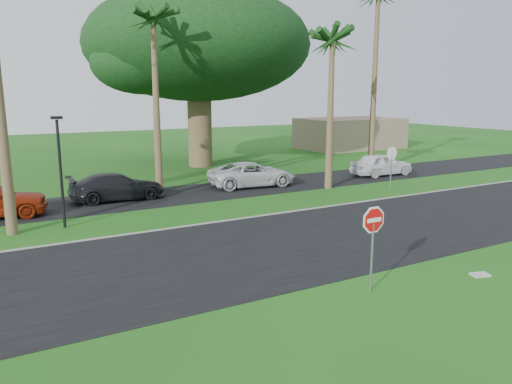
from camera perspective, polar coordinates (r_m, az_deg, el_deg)
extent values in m
plane|color=#194F13|center=(16.84, 4.70, -8.08)|extent=(120.00, 120.00, 0.00)
cube|color=black|center=(18.44, 1.19, -6.27)|extent=(120.00, 8.00, 0.02)
cube|color=black|center=(27.70, -9.96, -0.43)|extent=(120.00, 5.00, 0.02)
cube|color=gray|center=(21.87, -4.24, -3.40)|extent=(120.00, 0.12, 0.06)
cylinder|color=gray|center=(14.60, 13.09, -7.30)|extent=(0.07, 0.07, 2.00)
cylinder|color=white|center=(14.29, 13.28, -3.12)|extent=(1.05, 0.02, 1.05)
cylinder|color=red|center=(14.29, 13.28, -3.12)|extent=(0.90, 0.02, 0.90)
cube|color=white|center=(14.29, 13.28, -3.12)|extent=(0.50, 0.02, 0.12)
cylinder|color=gray|center=(30.11, 15.16, 2.20)|extent=(0.07, 0.07, 2.00)
cylinder|color=white|center=(29.96, 15.27, 4.28)|extent=(1.05, 0.02, 1.05)
cylinder|color=red|center=(29.96, 15.27, 4.28)|extent=(0.90, 0.02, 0.90)
cube|color=white|center=(29.96, 15.27, 4.28)|extent=(0.50, 0.02, 0.12)
cone|color=brown|center=(28.56, -11.32, 9.47)|extent=(0.44, 0.44, 9.50)
cone|color=brown|center=(29.30, 8.48, 8.63)|extent=(0.44, 0.44, 8.50)
cone|color=brown|center=(35.44, 13.35, 11.74)|extent=(0.44, 0.44, 12.00)
cylinder|color=brown|center=(38.25, -6.44, 7.43)|extent=(1.80, 1.80, 6.00)
ellipsoid|color=black|center=(38.31, -6.64, 16.41)|extent=(16.50, 16.50, 8.25)
cylinder|color=black|center=(22.06, -21.40, 1.86)|extent=(0.12, 0.12, 4.50)
cube|color=black|center=(21.83, -21.84, 7.90)|extent=(0.45, 0.25, 0.12)
cube|color=gray|center=(51.32, 10.67, 6.62)|extent=(10.00, 6.00, 3.00)
imported|color=black|center=(27.06, -15.61, 0.55)|extent=(4.92, 2.09, 1.42)
imported|color=silver|center=(29.91, -0.43, 2.02)|extent=(5.49, 3.02, 1.46)
imported|color=white|center=(34.88, 14.15, 3.07)|extent=(4.49, 1.91, 1.52)
cube|color=#AAA8A1|center=(17.16, 24.23, -8.62)|extent=(0.63, 0.50, 0.06)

